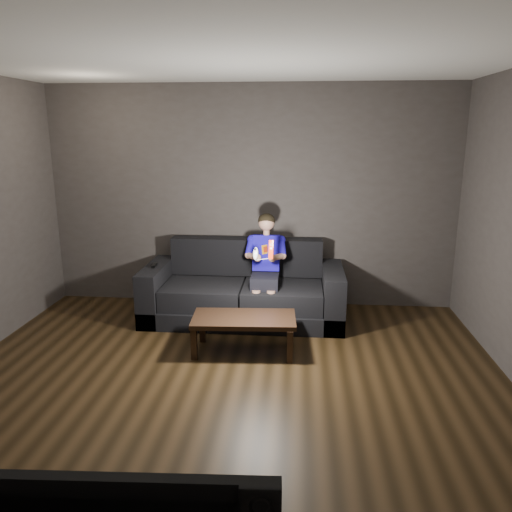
# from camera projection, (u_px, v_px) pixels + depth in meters

# --- Properties ---
(floor) EXTENTS (5.00, 5.00, 0.00)m
(floor) POSITION_uv_depth(u_px,v_px,m) (221.00, 404.00, 4.04)
(floor) COLOR black
(floor) RESTS_ON ground
(back_wall) EXTENTS (5.00, 0.04, 2.70)m
(back_wall) POSITION_uv_depth(u_px,v_px,m) (251.00, 197.00, 6.12)
(back_wall) COLOR #403A38
(back_wall) RESTS_ON ground
(front_wall) EXTENTS (5.00, 0.04, 2.70)m
(front_wall) POSITION_uv_depth(u_px,v_px,m) (61.00, 450.00, 1.30)
(front_wall) COLOR #403A38
(front_wall) RESTS_ON ground
(ceiling) EXTENTS (5.00, 5.00, 0.02)m
(ceiling) POSITION_uv_depth(u_px,v_px,m) (214.00, 47.00, 3.38)
(ceiling) COLOR white
(ceiling) RESTS_ON back_wall
(sofa) EXTENTS (2.28, 0.99, 0.88)m
(sofa) POSITION_uv_depth(u_px,v_px,m) (244.00, 294.00, 5.84)
(sofa) COLOR black
(sofa) RESTS_ON floor
(child) EXTENTS (0.46, 0.56, 1.13)m
(child) POSITION_uv_depth(u_px,v_px,m) (266.00, 259.00, 5.64)
(child) COLOR black
(child) RESTS_ON sofa
(wii_remote_red) EXTENTS (0.05, 0.08, 0.20)m
(wii_remote_red) POSITION_uv_depth(u_px,v_px,m) (271.00, 249.00, 5.16)
(wii_remote_red) COLOR red
(wii_remote_red) RESTS_ON child
(nunchuk_white) EXTENTS (0.07, 0.09, 0.14)m
(nunchuk_white) POSITION_uv_depth(u_px,v_px,m) (256.00, 253.00, 5.19)
(nunchuk_white) COLOR white
(nunchuk_white) RESTS_ON child
(wii_remote_black) EXTENTS (0.06, 0.17, 0.03)m
(wii_remote_black) POSITION_uv_depth(u_px,v_px,m) (154.00, 265.00, 5.76)
(wii_remote_black) COLOR black
(wii_remote_black) RESTS_ON sofa
(coffee_table) EXTENTS (1.04, 0.56, 0.37)m
(coffee_table) POSITION_uv_depth(u_px,v_px,m) (244.00, 322.00, 4.92)
(coffee_table) COLOR black
(coffee_table) RESTS_ON floor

